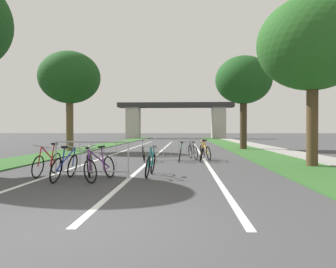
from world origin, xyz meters
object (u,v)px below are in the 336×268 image
object	(u,v)px
bicycle_green_4	(180,153)
bicycle_white_5	(143,152)
crowd_barrier_nearest	(92,160)
crowd_barrier_second	(179,149)
bicycle_blue_1	(65,167)
bicycle_yellow_3	(205,152)
bicycle_silver_6	(90,163)
bicycle_teal_8	(151,164)
tree_right_maple_mid	(243,81)
bicycle_purple_0	(100,167)
bicycle_orange_2	(202,153)
bicycle_black_9	(193,151)
tree_left_oak_mid	(70,78)
tree_right_cypress_far	(313,44)
bicycle_red_7	(48,163)

from	to	relation	value
bicycle_green_4	bicycle_white_5	distance (m)	1.64
crowd_barrier_nearest	crowd_barrier_second	xyz separation A→B (m)	(2.39, 5.62, 0.00)
bicycle_blue_1	bicycle_yellow_3	bearing A→B (deg)	60.46
bicycle_yellow_3	bicycle_silver_6	distance (m)	6.84
crowd_barrier_second	bicycle_teal_8	xyz separation A→B (m)	(-0.73, -5.23, -0.16)
tree_right_maple_mid	crowd_barrier_second	world-z (taller)	tree_right_maple_mid
bicycle_blue_1	bicycle_teal_8	world-z (taller)	bicycle_blue_1
bicycle_purple_0	bicycle_silver_6	world-z (taller)	bicycle_purple_0
bicycle_orange_2	bicycle_silver_6	distance (m)	5.97
bicycle_yellow_3	bicycle_green_4	bearing A→B (deg)	-149.98
bicycle_green_4	bicycle_black_9	xyz separation A→B (m)	(0.58, 1.06, 0.02)
tree_right_maple_mid	tree_left_oak_mid	bearing A→B (deg)	-167.33
bicycle_blue_1	bicycle_silver_6	world-z (taller)	bicycle_blue_1
bicycle_purple_0	bicycle_yellow_3	bearing A→B (deg)	-103.39
tree_left_oak_mid	bicycle_teal_8	world-z (taller)	tree_left_oak_mid
tree_right_cypress_far	bicycle_green_4	xyz separation A→B (m)	(-4.92, 1.96, -4.19)
bicycle_purple_0	bicycle_green_4	bearing A→B (deg)	-97.89
tree_right_cypress_far	bicycle_yellow_3	world-z (taller)	tree_right_cypress_far
crowd_barrier_nearest	bicycle_teal_8	world-z (taller)	crowd_barrier_nearest
tree_right_cypress_far	bicycle_purple_0	size ratio (longest dim) A/B	3.71
tree_right_maple_mid	bicycle_red_7	xyz separation A→B (m)	(-8.25, -13.72, -4.49)
tree_left_oak_mid	bicycle_green_4	world-z (taller)	tree_left_oak_mid
crowd_barrier_nearest	bicycle_white_5	world-z (taller)	crowd_barrier_nearest
bicycle_black_9	bicycle_red_7	bearing A→B (deg)	-141.42
bicycle_purple_0	bicycle_orange_2	xyz separation A→B (m)	(3.04, 5.71, -0.01)
crowd_barrier_nearest	bicycle_purple_0	bearing A→B (deg)	-53.63
tree_left_oak_mid	bicycle_black_9	bearing A→B (deg)	-34.46
tree_left_oak_mid	crowd_barrier_second	distance (m)	10.17
tree_left_oak_mid	bicycle_purple_0	xyz separation A→B (m)	(5.14, -11.98, -4.37)
tree_right_cypress_far	bicycle_black_9	xyz separation A→B (m)	(-4.34, 3.02, -4.17)
bicycle_green_4	bicycle_red_7	bearing A→B (deg)	-130.00
bicycle_purple_0	bicycle_red_7	bearing A→B (deg)	-12.66
tree_left_oak_mid	bicycle_teal_8	distance (m)	13.55
bicycle_purple_0	tree_left_oak_mid	bearing A→B (deg)	-54.07
bicycle_orange_2	bicycle_red_7	bearing A→B (deg)	-129.69
bicycle_purple_0	bicycle_teal_8	world-z (taller)	bicycle_teal_8
tree_left_oak_mid	bicycle_yellow_3	xyz separation A→B (m)	(8.39, -5.36, -4.37)
tree_right_maple_mid	bicycle_white_5	bearing A→B (deg)	-123.77
bicycle_green_4	bicycle_teal_8	xyz separation A→B (m)	(-0.81, -4.68, 0.01)
crowd_barrier_second	tree_right_cypress_far	bearing A→B (deg)	-26.75
bicycle_yellow_3	bicycle_red_7	distance (m)	7.68
bicycle_orange_2	bicycle_white_5	world-z (taller)	bicycle_white_5
bicycle_purple_0	bicycle_teal_8	distance (m)	1.56
crowd_barrier_second	bicycle_green_4	world-z (taller)	crowd_barrier_second
bicycle_silver_6	tree_right_maple_mid	bearing A→B (deg)	50.42
bicycle_yellow_3	bicycle_black_9	distance (m)	0.58
bicycle_yellow_3	bicycle_black_9	bearing A→B (deg)	167.86
bicycle_silver_6	bicycle_red_7	distance (m)	1.26
crowd_barrier_nearest	bicycle_red_7	bearing A→B (deg)	166.03
bicycle_purple_0	bicycle_yellow_3	world-z (taller)	bicycle_yellow_3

